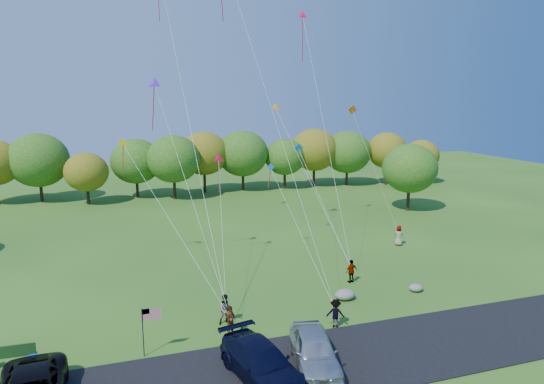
{
  "coord_description": "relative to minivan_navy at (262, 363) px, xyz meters",
  "views": [
    {
      "loc": [
        -6.68,
        -23.25,
        12.48
      ],
      "look_at": [
        2.87,
        6.0,
        6.4
      ],
      "focal_mm": 32.0,
      "sensor_mm": 36.0,
      "label": 1
    }
  ],
  "objects": [
    {
      "name": "ground",
      "position": [
        1.02,
        4.45,
        -0.85
      ],
      "size": [
        140.0,
        140.0,
        0.0
      ],
      "primitive_type": "plane",
      "color": "#305C1A",
      "rests_on": "ground"
    },
    {
      "name": "asphalt_lane",
      "position": [
        1.02,
        0.45,
        -0.82
      ],
      "size": [
        44.0,
        6.0,
        0.06
      ],
      "primitive_type": "cube",
      "color": "black",
      "rests_on": "ground"
    },
    {
      "name": "treeline",
      "position": [
        0.36,
        40.6,
        3.7
      ],
      "size": [
        75.8,
        27.84,
        7.97
      ],
      "color": "#332012",
      "rests_on": "ground"
    },
    {
      "name": "minivan_navy",
      "position": [
        0.0,
        0.0,
        0.0
      ],
      "size": [
        3.29,
        5.78,
        1.58
      ],
      "primitive_type": "imported",
      "rotation": [
        0.0,
        0.0,
        0.21
      ],
      "color": "black",
      "rests_on": "asphalt_lane"
    },
    {
      "name": "minivan_silver",
      "position": [
        2.62,
        0.19,
        0.04
      ],
      "size": [
        2.96,
        5.19,
        1.66
      ],
      "primitive_type": "imported",
      "rotation": [
        0.0,
        0.0,
        -0.21
      ],
      "color": "#ABB1B6",
      "rests_on": "asphalt_lane"
    },
    {
      "name": "flyer_a",
      "position": [
        -0.37,
        4.41,
        0.0
      ],
      "size": [
        0.73,
        0.72,
        1.7
      ],
      "primitive_type": "imported",
      "rotation": [
        0.0,
        0.0,
        0.76
      ],
      "color": "#4C4C59",
      "rests_on": "ground"
    },
    {
      "name": "flyer_b",
      "position": [
        -0.29,
        5.89,
        0.01
      ],
      "size": [
        0.86,
        0.68,
        1.71
      ],
      "primitive_type": "imported",
      "rotation": [
        0.0,
        0.0,
        0.04
      ],
      "color": "#4C4C59",
      "rests_on": "ground"
    },
    {
      "name": "flyer_c",
      "position": [
        5.34,
        3.65,
        -0.05
      ],
      "size": [
        1.19,
        1.02,
        1.6
      ],
      "primitive_type": "imported",
      "rotation": [
        0.0,
        0.0,
        2.64
      ],
      "color": "#4C4C59",
      "rests_on": "ground"
    },
    {
      "name": "flyer_d",
      "position": [
        9.19,
        9.24,
        -0.04
      ],
      "size": [
        1.01,
        0.6,
        1.62
      ],
      "primitive_type": "imported",
      "rotation": [
        0.0,
        0.0,
        3.37
      ],
      "color": "#4C4C59",
      "rests_on": "ground"
    },
    {
      "name": "flyer_e",
      "position": [
        16.91,
        15.55,
        0.01
      ],
      "size": [
        1.01,
        0.92,
        1.73
      ],
      "primitive_type": "imported",
      "rotation": [
        0.0,
        0.0,
        2.57
      ],
      "color": "#4C4C59",
      "rests_on": "ground"
    },
    {
      "name": "park_bench",
      "position": [
        -10.76,
        4.73,
        -0.25
      ],
      "size": [
        2.02,
        0.53,
        1.11
      ],
      "rotation": [
        0.0,
        0.0,
        -0.04
      ],
      "color": "#183E16",
      "rests_on": "ground"
    },
    {
      "name": "trash_barrel",
      "position": [
        -9.78,
        3.75,
        -0.43
      ],
      "size": [
        0.56,
        0.56,
        0.85
      ],
      "primitive_type": "cylinder",
      "color": "#0B3CAD",
      "rests_on": "ground"
    },
    {
      "name": "flag_assembly",
      "position": [
        -4.61,
        3.75,
        1.01
      ],
      "size": [
        0.92,
        0.6,
        2.49
      ],
      "color": "black",
      "rests_on": "ground"
    },
    {
      "name": "boulder_near",
      "position": [
        7.5,
        6.81,
        -0.53
      ],
      "size": [
        1.3,
        1.02,
        0.65
      ],
      "primitive_type": "ellipsoid",
      "color": "gray",
      "rests_on": "ground"
    },
    {
      "name": "boulder_far",
      "position": [
        12.48,
        6.54,
        -0.6
      ],
      "size": [
        0.95,
        0.79,
        0.5
      ],
      "primitive_type": "ellipsoid",
      "color": "gray",
      "rests_on": "ground"
    },
    {
      "name": "kites_aloft",
      "position": [
        2.34,
        18.64,
        16.56
      ],
      "size": [
        18.36,
        9.06,
        17.5
      ],
      "color": "red",
      "rests_on": "ground"
    }
  ]
}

